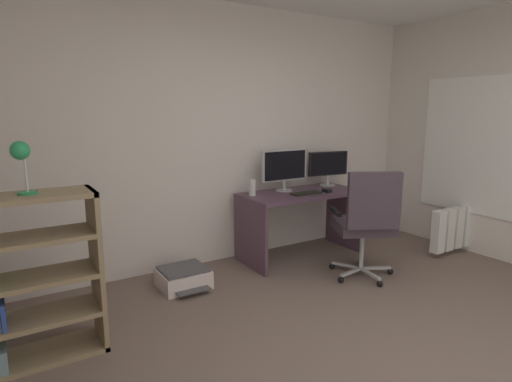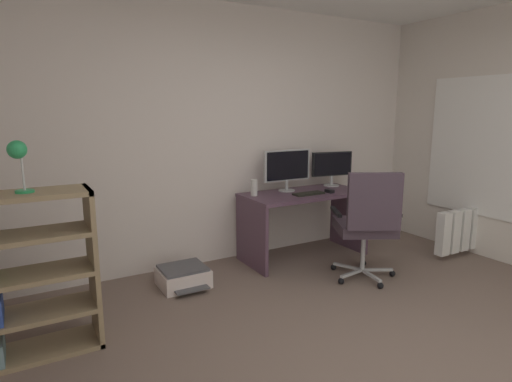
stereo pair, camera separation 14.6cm
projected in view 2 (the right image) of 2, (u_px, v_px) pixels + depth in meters
The scene contains 15 objects.
ground_plane at pixel (395, 378), 2.58m from camera, with size 5.06×4.82×0.02m, color #725F54.
wall_back at pixel (221, 136), 4.42m from camera, with size 5.06×0.10×2.66m, color silver.
window_pane at pixel (481, 147), 4.59m from camera, with size 0.01×1.15×1.43m, color white.
window_frame at pixel (481, 147), 4.58m from camera, with size 0.02×1.23×1.51m, color white.
desk at pixel (304, 210), 4.58m from camera, with size 1.34×0.64×0.73m.
monitor_main at pixel (287, 167), 4.57m from camera, with size 0.57×0.18×0.45m.
monitor_secondary at pixel (332, 165), 4.88m from camera, with size 0.51×0.18×0.40m.
keyboard at pixel (309, 194), 4.42m from camera, with size 0.34×0.13×0.02m, color black.
computer_mouse at pixel (330, 191), 4.52m from camera, with size 0.06×0.10×0.03m, color black.
desktop_speaker at pixel (254, 188), 4.35m from camera, with size 0.07×0.07×0.17m, color silver.
office_chair at pixel (368, 220), 3.90m from camera, with size 0.70×0.73×1.07m.
bookshelf at pixel (7, 283), 2.66m from camera, with size 0.87×0.35×1.09m.
desk_lamp at pixel (18, 155), 2.58m from camera, with size 0.13×0.11×0.33m.
printer at pixel (183, 276), 3.88m from camera, with size 0.43×0.47×0.19m.
radiator at pixel (467, 229), 4.71m from camera, with size 0.96×0.10×0.47m.
Camera 2 is at (-1.89, -1.58, 1.60)m, focal length 29.53 mm.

